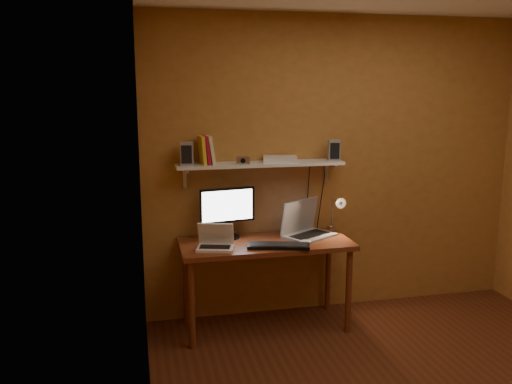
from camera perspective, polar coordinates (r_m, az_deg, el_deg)
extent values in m
cube|color=#B17136|center=(4.85, 8.40, 2.71)|extent=(3.40, 0.02, 2.60)
cube|color=#B17136|center=(2.94, -11.81, -2.98)|extent=(0.02, 3.20, 2.60)
cube|color=brown|center=(4.45, 1.02, -5.47)|extent=(1.40, 0.60, 0.04)
cylinder|color=brown|center=(4.25, -6.78, -11.75)|extent=(0.05, 0.05, 0.71)
cylinder|color=brown|center=(4.55, 9.73, -10.26)|extent=(0.05, 0.05, 0.71)
cylinder|color=brown|center=(4.70, -7.42, -9.49)|extent=(0.05, 0.05, 0.71)
cylinder|color=brown|center=(4.97, 7.60, -8.32)|extent=(0.05, 0.05, 0.71)
cube|color=silver|center=(4.49, 0.47, 2.96)|extent=(1.40, 0.25, 0.02)
cube|color=silver|center=(4.52, -7.53, 1.59)|extent=(0.03, 0.03, 0.18)
cube|color=silver|center=(4.79, 7.40, 2.15)|extent=(0.03, 0.03, 0.18)
cylinder|color=black|center=(4.55, -2.99, -4.74)|extent=(0.23, 0.23, 0.01)
cube|color=black|center=(4.53, -3.00, -3.84)|extent=(0.05, 0.04, 0.14)
cube|color=black|center=(4.49, -3.02, -1.39)|extent=(0.47, 0.09, 0.29)
cube|color=white|center=(4.47, -2.99, -1.44)|extent=(0.43, 0.07, 0.25)
cube|color=gray|center=(4.59, 5.68, -4.60)|extent=(0.50, 0.46, 0.02)
cube|color=black|center=(4.59, 5.68, -4.47)|extent=(0.38, 0.32, 0.00)
cube|color=gray|center=(4.63, 4.59, -2.51)|extent=(0.38, 0.27, 0.29)
cube|color=#12193A|center=(4.63, 4.59, -2.51)|extent=(0.33, 0.23, 0.24)
cube|color=white|center=(4.24, -4.33, -5.92)|extent=(0.32, 0.26, 0.02)
cube|color=black|center=(4.24, -4.34, -5.78)|extent=(0.26, 0.17, 0.00)
cube|color=white|center=(4.28, -4.25, -4.39)|extent=(0.29, 0.15, 0.19)
cube|color=black|center=(4.28, -4.25, -4.39)|extent=(0.25, 0.12, 0.15)
cube|color=black|center=(4.29, 2.38, -5.68)|extent=(0.51, 0.29, 0.03)
ellipsoid|color=white|center=(4.38, 5.20, -5.27)|extent=(0.10, 0.07, 0.04)
cube|color=silver|center=(4.86, 7.94, -4.01)|extent=(0.05, 0.06, 0.08)
cylinder|color=silver|center=(4.82, 7.98, -2.29)|extent=(0.02, 0.02, 0.28)
cylinder|color=silver|center=(4.72, 8.37, -0.86)|extent=(0.01, 0.16, 0.01)
cone|color=silver|center=(4.65, 8.73, -1.06)|extent=(0.09, 0.09, 0.09)
sphere|color=#FFE0A5|center=(4.63, 8.82, -1.12)|extent=(0.04, 0.04, 0.04)
cube|color=gray|center=(4.37, -7.28, 4.02)|extent=(0.12, 0.12, 0.19)
cube|color=gray|center=(4.66, 8.20, 4.38)|extent=(0.11, 0.11, 0.17)
cube|color=gold|center=(4.40, -5.69, 4.40)|extent=(0.06, 0.16, 0.23)
cube|color=maroon|center=(4.40, -5.28, 4.41)|extent=(0.07, 0.16, 0.23)
cube|color=beige|center=(4.41, -4.86, 4.43)|extent=(0.08, 0.16, 0.23)
cube|color=silver|center=(4.39, -1.37, 3.36)|extent=(0.12, 0.06, 0.07)
cylinder|color=black|center=(4.37, -1.31, 3.32)|extent=(0.04, 0.03, 0.04)
cube|color=white|center=(4.54, 2.53, 3.49)|extent=(0.31, 0.24, 0.05)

